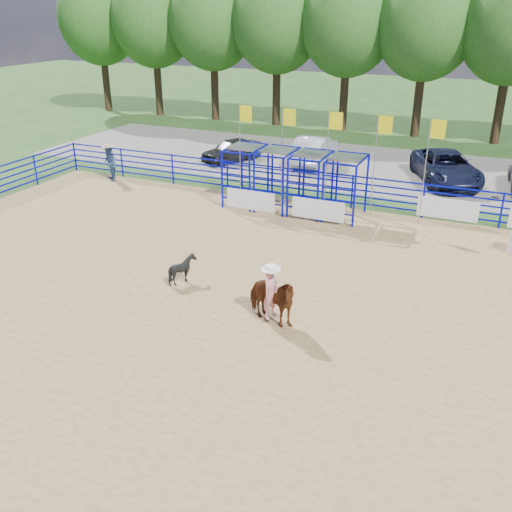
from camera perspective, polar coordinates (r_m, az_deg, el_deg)
name	(u,v)px	position (r m, az deg, el deg)	size (l,w,h in m)	color
ground	(259,313)	(16.58, 0.34, -5.71)	(120.00, 120.00, 0.00)	#325421
arena_dirt	(259,313)	(16.57, 0.34, -5.68)	(30.00, 20.00, 0.02)	#A58452
gravel_strip	(385,169)	(31.82, 12.81, 8.48)	(40.00, 10.00, 0.01)	slate
horse_and_rider	(271,295)	(15.65, 1.49, -3.91)	(1.90, 1.24, 2.50)	#5D2D12
calf	(183,269)	(18.23, -7.35, -1.31)	(0.75, 0.84, 0.92)	black
spectator_cowboy	(109,163)	(29.57, -14.46, 9.00)	(1.08, 1.07, 1.82)	navy
car_a	(232,150)	(32.59, -2.45, 10.55)	(1.48, 3.67, 1.25)	black
car_b	(314,150)	(32.20, 5.83, 10.54)	(1.62, 4.64, 1.53)	#95989D
car_c	(446,167)	(30.02, 18.48, 8.42)	(2.51, 5.44, 1.51)	black
perimeter_fence	(259,290)	(16.22, 0.35, -3.41)	(30.10, 20.10, 1.50)	#080CBB
chute_assembly	(302,183)	(24.34, 4.60, 7.33)	(19.32, 2.41, 4.20)	#080CBB
treeline	(428,14)	(39.62, 16.81, 22.12)	(56.40, 6.40, 11.24)	#3F2B19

